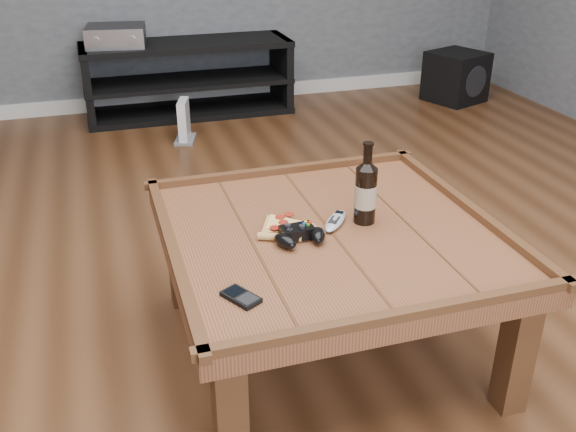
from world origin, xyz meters
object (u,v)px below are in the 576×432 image
object	(u,v)px
beer_bottle	(366,191)
av_receiver	(116,36)
smartphone	(241,297)
game_controller	(300,235)
game_console	(184,123)
media_console	(188,79)
remote_control	(335,221)
subwoofer	(456,77)
coffee_table	(330,247)
pizza_slice	(283,227)

from	to	relation	value
beer_bottle	av_receiver	xyz separation A→B (m)	(-0.57, 2.72, 0.01)
smartphone	av_receiver	size ratio (longest dim) A/B	0.29
game_controller	smartphone	world-z (taller)	game_controller
game_controller	game_console	world-z (taller)	game_controller
media_console	smartphone	bearing A→B (deg)	-96.60
av_receiver	game_console	world-z (taller)	av_receiver
media_console	remote_control	world-z (taller)	media_console
subwoofer	game_console	bearing A→B (deg)	167.00
coffee_table	beer_bottle	bearing A→B (deg)	12.26
game_console	av_receiver	bearing A→B (deg)	137.22
game_controller	pizza_slice	size ratio (longest dim) A/B	0.64
smartphone	pizza_slice	bearing A→B (deg)	28.33
media_console	remote_control	distance (m)	2.72
media_console	remote_control	bearing A→B (deg)	-89.36
beer_bottle	media_console	bearing A→B (deg)	92.60
av_receiver	game_console	xyz separation A→B (m)	(0.32, -0.55, -0.45)
pizza_slice	game_console	size ratio (longest dim) A/B	1.06
media_console	subwoofer	world-z (taller)	media_console
pizza_slice	av_receiver	xyz separation A→B (m)	(-0.31, 2.69, 0.11)
media_console	pizza_slice	distance (m)	2.71
smartphone	subwoofer	size ratio (longest dim) A/B	0.25
media_console	coffee_table	bearing A→B (deg)	-90.00
remote_control	game_console	world-z (taller)	remote_control
game_controller	subwoofer	xyz separation A→B (m)	(2.05, 2.52, -0.29)
coffee_table	beer_bottle	world-z (taller)	beer_bottle
pizza_slice	av_receiver	world-z (taller)	av_receiver
coffee_table	game_console	world-z (taller)	coffee_table
media_console	beer_bottle	distance (m)	2.74
game_console	remote_control	bearing A→B (deg)	-69.26
beer_bottle	smartphone	bearing A→B (deg)	-146.79
pizza_slice	remote_control	size ratio (longest dim) A/B	1.79
beer_bottle	smartphone	distance (m)	0.58
media_console	subwoofer	size ratio (longest dim) A/B	3.02
subwoofer	game_console	distance (m)	2.08
av_receiver	subwoofer	world-z (taller)	av_receiver
game_controller	game_console	xyz separation A→B (m)	(-0.01, 2.24, -0.35)
pizza_slice	remote_control	bearing A→B (deg)	18.87
coffee_table	remote_control	world-z (taller)	coffee_table
subwoofer	pizza_slice	bearing A→B (deg)	-151.30
beer_bottle	game_controller	world-z (taller)	beer_bottle
coffee_table	game_console	distance (m)	2.22
coffee_table	game_controller	distance (m)	0.14
beer_bottle	remote_control	distance (m)	0.13
coffee_table	game_console	size ratio (longest dim) A/B	3.97
beer_bottle	pizza_slice	size ratio (longest dim) A/B	0.96
media_console	game_controller	world-z (taller)	media_console
beer_bottle	coffee_table	bearing A→B (deg)	-167.74
av_receiver	remote_control	bearing A→B (deg)	-71.71
media_console	pizza_slice	size ratio (longest dim) A/B	5.09
remote_control	av_receiver	size ratio (longest dim) A/B	0.38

